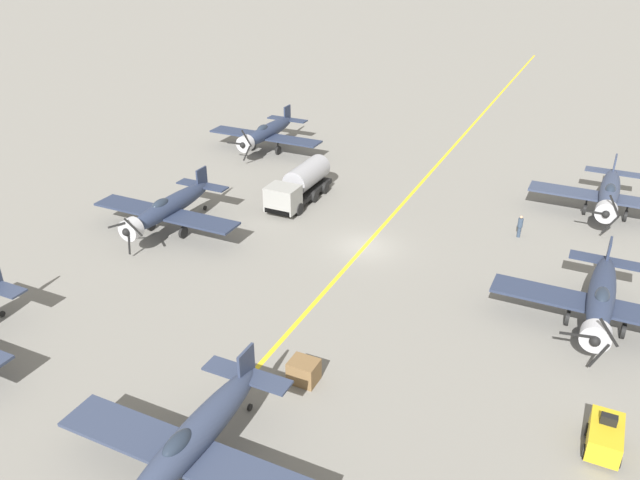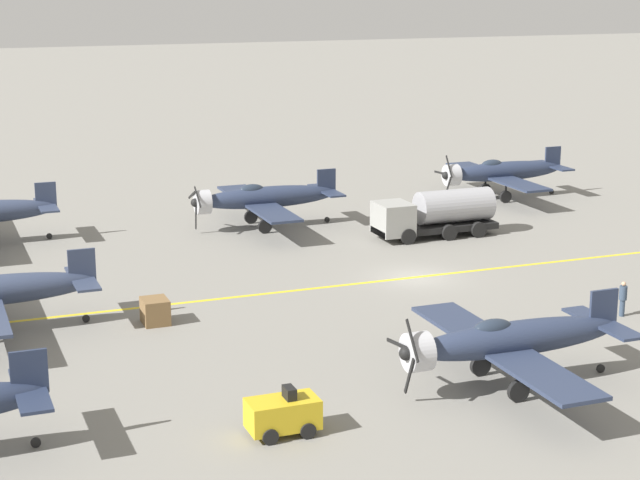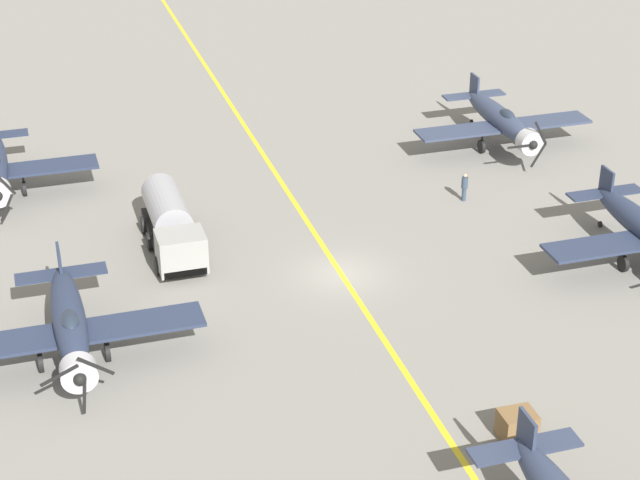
# 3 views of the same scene
# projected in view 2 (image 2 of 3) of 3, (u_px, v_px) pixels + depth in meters

# --- Properties ---
(ground_plane) EXTENTS (400.00, 400.00, 0.00)m
(ground_plane) POSITION_uv_depth(u_px,v_px,m) (415.00, 277.00, 59.05)
(ground_plane) COLOR gray
(taxiway_stripe) EXTENTS (0.30, 160.00, 0.01)m
(taxiway_stripe) POSITION_uv_depth(u_px,v_px,m) (415.00, 277.00, 59.05)
(taxiway_stripe) COLOR yellow
(taxiway_stripe) RESTS_ON ground
(airplane_mid_right) EXTENTS (12.00, 9.98, 3.65)m
(airplane_mid_right) POSITION_uv_depth(u_px,v_px,m) (262.00, 198.00, 70.01)
(airplane_mid_right) COLOR #28334C
(airplane_mid_right) RESTS_ON ground
(airplane_near_right) EXTENTS (12.00, 9.98, 3.65)m
(airplane_near_right) POSITION_uv_depth(u_px,v_px,m) (500.00, 172.00, 79.18)
(airplane_near_right) COLOR #27314B
(airplane_near_right) RESTS_ON ground
(airplane_mid_left) EXTENTS (12.00, 9.98, 3.65)m
(airplane_mid_left) POSITION_uv_depth(u_px,v_px,m) (508.00, 340.00, 42.91)
(airplane_mid_left) COLOR #2A344E
(airplane_mid_left) RESTS_ON ground
(fuel_tanker) EXTENTS (2.68, 8.00, 2.98)m
(fuel_tanker) POSITION_uv_depth(u_px,v_px,m) (435.00, 214.00, 67.79)
(fuel_tanker) COLOR black
(fuel_tanker) RESTS_ON ground
(tow_tractor) EXTENTS (1.57, 2.60, 1.79)m
(tow_tractor) POSITION_uv_depth(u_px,v_px,m) (283.00, 414.00, 38.80)
(tow_tractor) COLOR gold
(tow_tractor) RESTS_ON ground
(ground_crew_walking) EXTENTS (0.38, 0.38, 1.75)m
(ground_crew_walking) POSITION_uv_depth(u_px,v_px,m) (623.00, 297.00, 52.17)
(ground_crew_walking) COLOR #334256
(ground_crew_walking) RESTS_ON ground
(supply_crate_by_tanker) EXTENTS (1.47, 1.23, 1.22)m
(supply_crate_by_tanker) POSITION_uv_depth(u_px,v_px,m) (155.00, 311.00, 51.17)
(supply_crate_by_tanker) COLOR brown
(supply_crate_by_tanker) RESTS_ON ground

